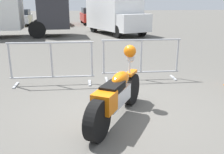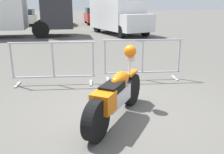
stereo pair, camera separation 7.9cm
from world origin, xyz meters
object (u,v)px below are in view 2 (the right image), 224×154
object	(u,v)px
motorcycle	(116,94)
crowd_barrier_near	(53,63)
crowd_barrier_far	(142,59)
delivery_van	(118,14)
parked_car_silver	(25,17)
parked_car_yellow	(61,16)
parked_car_red	(95,16)

from	to	relation	value
motorcycle	crowd_barrier_near	world-z (taller)	motorcycle
crowd_barrier_far	delivery_van	world-z (taller)	delivery_van
parked_car_silver	parked_car_yellow	xyz separation A→B (m)	(3.16, -0.45, 0.04)
crowd_barrier_far	delivery_van	size ratio (longest dim) A/B	0.38
crowd_barrier_near	parked_car_yellow	xyz separation A→B (m)	(0.02, 17.52, 0.20)
crowd_barrier_near	delivery_van	distance (m)	10.66
parked_car_silver	parked_car_red	xyz separation A→B (m)	(6.33, 0.12, 0.05)
motorcycle	crowd_barrier_far	xyz separation A→B (m)	(1.13, 2.17, 0.09)
motorcycle	crowd_barrier_near	distance (m)	2.45
motorcycle	parked_car_yellow	bearing A→B (deg)	37.63
delivery_van	crowd_barrier_near	bearing A→B (deg)	-37.35
crowd_barrier_near	crowd_barrier_far	world-z (taller)	same
crowd_barrier_far	delivery_van	distance (m)	10.10
crowd_barrier_far	parked_car_red	xyz separation A→B (m)	(0.91, 18.10, 0.21)
motorcycle	crowd_barrier_far	bearing A→B (deg)	6.75
parked_car_red	parked_car_yellow	bearing A→B (deg)	100.18
crowd_barrier_far	delivery_van	xyz separation A→B (m)	(1.45, 9.97, 0.69)
motorcycle	parked_car_red	bearing A→B (deg)	28.62
parked_car_silver	parked_car_red	distance (m)	6.33
crowd_barrier_near	parked_car_red	distance (m)	18.38
motorcycle	parked_car_yellow	size ratio (longest dim) A/B	0.43
crowd_barrier_near	parked_car_yellow	distance (m)	17.53
delivery_van	parked_car_silver	size ratio (longest dim) A/B	1.30
crowd_barrier_far	parked_car_yellow	distance (m)	17.67
crowd_barrier_near	delivery_van	xyz separation A→B (m)	(3.72, 9.97, 0.69)
crowd_barrier_far	motorcycle	bearing A→B (deg)	-117.63
parked_car_silver	parked_car_red	world-z (taller)	parked_car_red
delivery_van	parked_car_red	distance (m)	8.16
delivery_van	parked_car_yellow	world-z (taller)	delivery_van
motorcycle	parked_car_red	world-z (taller)	parked_car_red
motorcycle	crowd_barrier_near	bearing A→B (deg)	62.00
motorcycle	parked_car_red	size ratio (longest dim) A/B	0.42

